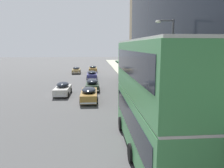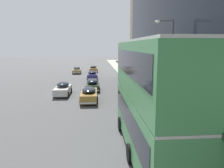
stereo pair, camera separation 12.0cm
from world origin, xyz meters
name	(u,v)px [view 1 (the left image)]	position (x,y,z in m)	size (l,w,h in m)	color
transit_bus_kerbside_front	(153,95)	(3.98, 7.20, 3.44)	(2.83, 10.73, 6.40)	#4A9958
sedan_lead_near	(76,70)	(-3.14, 45.25, 0.72)	(2.08, 4.91, 1.43)	olive
sedan_second_mid	(63,89)	(-3.11, 23.03, 0.79)	(1.95, 4.60, 1.62)	beige
sedan_lead_mid	(89,94)	(0.23, 19.66, 0.79)	(1.92, 4.99, 1.59)	olive
sedan_far_back	(93,69)	(0.59, 47.48, 0.75)	(1.98, 4.57, 1.49)	olive
sedan_second_near	(92,85)	(0.58, 25.78, 0.77)	(1.96, 4.60, 1.58)	#223323
sedan_oncoming_rear	(92,75)	(0.43, 36.31, 0.77)	(1.97, 4.93, 1.55)	navy
street_lamp	(170,63)	(6.83, 12.77, 4.71)	(1.50, 0.28, 7.95)	#4C4C51
fire_hydrant	(201,149)	(6.58, 6.54, 0.49)	(0.20, 0.40, 0.70)	#B72912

